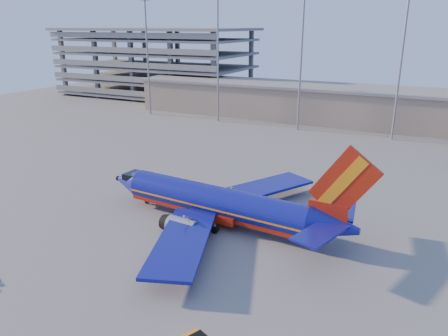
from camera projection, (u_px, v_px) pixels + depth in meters
The scene contains 5 objects.
ground at pixel (227, 205), 56.63m from camera, with size 220.00×220.00×0.00m, color slate.
terminal_building at pixel (377, 107), 100.37m from camera, with size 122.00×16.00×8.50m.
parking_garage at pixel (156, 59), 142.20m from camera, with size 62.00×32.00×21.40m.
light_mast_row at pixel (350, 50), 88.16m from camera, with size 101.60×1.60×28.65m.
aircraft_main at pixel (222, 204), 50.77m from camera, with size 34.13×32.73×11.55m.
Camera 1 is at (22.90, -47.01, 22.28)m, focal length 35.00 mm.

